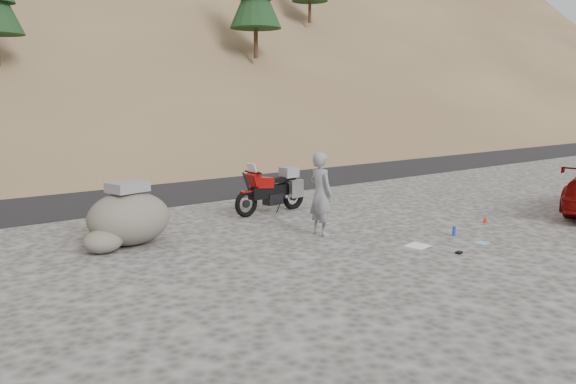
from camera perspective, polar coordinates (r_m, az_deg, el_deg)
name	(u,v)px	position (r m, az deg, el deg)	size (l,w,h in m)	color
ground	(344,237)	(12.56, 5.68, -4.54)	(140.00, 140.00, 0.00)	#423F3D
road	(165,187)	(19.94, -12.36, 0.50)	(120.00, 7.00, 0.05)	black
motorcycle	(274,190)	(15.05, -1.44, 0.19)	(2.38, 0.79, 1.42)	black
man	(320,235)	(12.70, 3.32, -4.35)	(0.68, 0.45, 1.87)	gray
boulder	(129,218)	(12.19, -15.86, -2.52)	(1.76, 1.51, 1.30)	#58534B
small_rock	(103,241)	(11.75, -18.28, -4.78)	(0.97, 0.92, 0.47)	#58534B
gear_white_cloth	(417,246)	(12.01, 13.01, -5.35)	(0.46, 0.41, 0.02)	white
gear_bottle	(454,231)	(13.10, 16.53, -3.82)	(0.08, 0.08, 0.21)	#1B3BA6
gear_funnel	(485,219)	(14.72, 19.42, -2.63)	(0.13, 0.13, 0.16)	red
gear_glove_a	(459,252)	(11.67, 16.98, -5.90)	(0.14, 0.10, 0.04)	black
gear_blue_cloth	(482,243)	(12.64, 19.07, -4.90)	(0.29, 0.21, 0.01)	#7EAAC2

